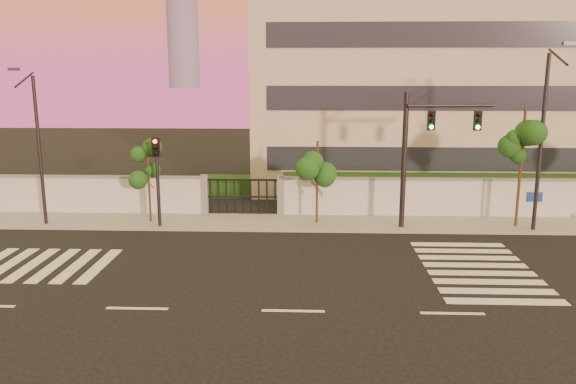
% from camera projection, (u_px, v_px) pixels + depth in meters
% --- Properties ---
extents(ground, '(120.00, 120.00, 0.00)m').
position_uv_depth(ground, '(293.00, 311.00, 17.76)').
color(ground, black).
rests_on(ground, ground).
extents(sidewalk, '(60.00, 3.00, 0.15)m').
position_uv_depth(sidewalk, '(299.00, 223.00, 28.01)').
color(sidewalk, gray).
rests_on(sidewalk, ground).
extents(perimeter_wall, '(60.00, 0.36, 2.20)m').
position_uv_depth(perimeter_wall, '(302.00, 197.00, 29.27)').
color(perimeter_wall, silver).
rests_on(perimeter_wall, ground).
extents(hedge_row, '(41.00, 4.25, 1.80)m').
position_uv_depth(hedge_row, '(321.00, 191.00, 31.96)').
color(hedge_row, black).
rests_on(hedge_row, ground).
extents(institutional_building, '(24.40, 12.40, 12.25)m').
position_uv_depth(institutional_building, '(437.00, 92.00, 37.65)').
color(institutional_building, '#BAB49D').
rests_on(institutional_building, ground).
extents(road_markings, '(57.00, 7.62, 0.02)m').
position_uv_depth(road_markings, '(255.00, 270.00, 21.49)').
color(road_markings, silver).
rests_on(road_markings, ground).
extents(street_tree_c, '(1.31, 1.04, 4.10)m').
position_uv_depth(street_tree_c, '(148.00, 165.00, 27.41)').
color(street_tree_c, '#382314').
rests_on(street_tree_c, ground).
extents(street_tree_d, '(1.45, 1.16, 4.19)m').
position_uv_depth(street_tree_d, '(318.00, 164.00, 27.23)').
color(street_tree_d, '#382314').
rests_on(street_tree_d, ground).
extents(street_tree_e, '(1.60, 1.28, 5.83)m').
position_uv_depth(street_tree_e, '(523.00, 141.00, 26.27)').
color(street_tree_e, '#382314').
rests_on(street_tree_e, ground).
extents(traffic_signal_main, '(4.15, 0.61, 6.57)m').
position_uv_depth(traffic_signal_main, '(423.00, 144.00, 26.16)').
color(traffic_signal_main, black).
rests_on(traffic_signal_main, ground).
extents(traffic_signal_secondary, '(0.36, 0.34, 4.61)m').
position_uv_depth(traffic_signal_secondary, '(157.00, 169.00, 26.53)').
color(traffic_signal_secondary, black).
rests_on(traffic_signal_secondary, ground).
extents(streetlight_west, '(0.46, 1.83, 7.63)m').
position_uv_depth(streetlight_west, '(37.00, 144.00, 26.60)').
color(streetlight_west, black).
rests_on(streetlight_west, ground).
extents(streetlight_east, '(0.52, 2.08, 8.66)m').
position_uv_depth(streetlight_east, '(543.00, 134.00, 25.41)').
color(streetlight_east, black).
rests_on(streetlight_east, ground).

